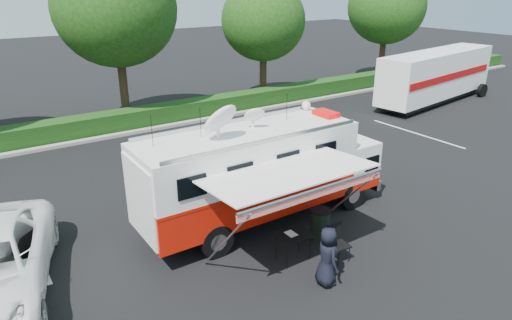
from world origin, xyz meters
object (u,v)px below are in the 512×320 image
(folding_table, at_px, (294,235))
(trash_bin, at_px, (320,224))
(command_truck, at_px, (263,172))
(semi_trailer, at_px, (436,76))

(folding_table, xyz_separation_m, trash_bin, (1.40, 0.49, -0.31))
(command_truck, bearing_deg, semi_trailer, 20.25)
(semi_trailer, bearing_deg, folding_table, -154.21)
(command_truck, relative_size, trash_bin, 8.95)
(trash_bin, height_order, semi_trailer, semi_trailer)
(trash_bin, bearing_deg, command_truck, 113.23)
(trash_bin, bearing_deg, semi_trailer, 26.31)
(trash_bin, relative_size, semi_trailer, 0.09)
(command_truck, xyz_separation_m, folding_table, (-0.61, -2.33, -0.92))
(command_truck, bearing_deg, folding_table, -104.73)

